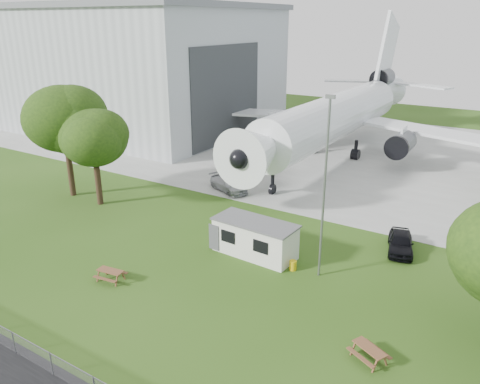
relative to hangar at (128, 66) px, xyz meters
The scene contains 13 objects.
ground 53.16m from the hangar, 43.47° to the right, with size 160.00×160.00×0.00m, color #406320.
concrete_apron 39.17m from the hangar, ahead, with size 120.00×46.00×0.03m, color #B7B7B2.
hangar is the anchor object (origin of this frame).
airliner 36.21m from the hangar, ahead, with size 46.36×47.73×17.69m.
site_cabin 51.13m from the hangar, 35.74° to the right, with size 6.82×3.03×2.62m.
picnic_west 52.16m from the hangar, 47.37° to the right, with size 1.80×1.50×0.76m, color brown, non-canonical shape.
picnic_east 63.83m from the hangar, 35.10° to the right, with size 1.80×1.50×0.76m, color brown, non-canonical shape.
fence 60.00m from the hangar, 50.15° to the right, with size 58.00×0.04×1.30m, color gray.
lamp_mast 55.06m from the hangar, 32.84° to the right, with size 0.16×0.16×12.00m, color slate.
tree_west_big 34.32m from the hangar, 55.46° to the right, with size 7.51×7.51×11.18m.
tree_west_small 37.06m from the hangar, 50.43° to the right, with size 6.21×6.21×9.39m.
car_ne_hatch 55.79m from the hangar, 25.08° to the right, with size 1.75×4.35×1.48m, color black.
car_apron_van 38.11m from the hangar, 31.00° to the right, with size 2.00×4.91×1.43m, color #AAACB1.
Camera 1 is at (18.42, -20.18, 16.22)m, focal length 35.00 mm.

